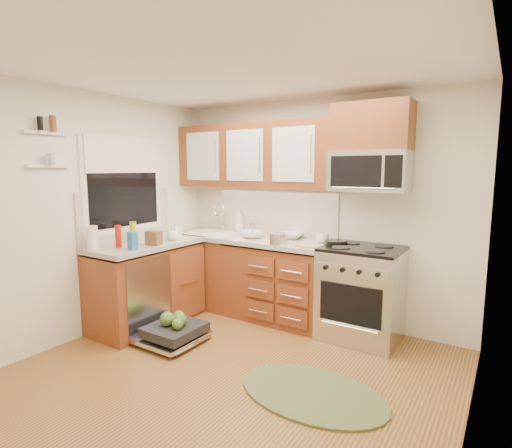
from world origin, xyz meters
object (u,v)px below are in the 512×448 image
Objects in this scene: upper_cabinets at (253,156)px; stock_pot at (278,239)px; cutting_board at (311,246)px; bowl_b at (252,234)px; microwave at (369,171)px; bowl_a at (291,236)px; skillet at (336,242)px; dishwasher at (172,333)px; rug at (312,393)px; cup at (322,238)px; range at (361,293)px; sink at (211,243)px; paper_towel_roll at (92,238)px.

stock_pot is (0.55, -0.35, -0.89)m from upper_cabinets.
cutting_board is 0.81m from bowl_b.
microwave is 2.79× the size of bowl_a.
skillet is at bearing -7.54° from upper_cabinets.
upper_cabinets is 7.90× the size of bowl_b.
stock_pot is at bearing 53.29° from dishwasher.
rug is 8.63× the size of cup.
range is 0.70m from cutting_board.
sink is at bearing -175.46° from cup.
paper_towel_roll is at bearing -174.27° from rug.
paper_towel_roll is at bearing -118.75° from upper_cabinets.
upper_cabinets is 2.16× the size of range.
cutting_board reaches higher than dishwasher.
microwave is 2.93× the size of bowl_b.
sink is 2.82× the size of skillet.
sink is (-1.93, -0.13, -0.90)m from microwave.
skillet is at bearing 41.79° from dishwasher.
sink is 0.89× the size of dishwasher.
dishwasher is at bearing -143.73° from range.
range is 1.95m from dishwasher.
paper_towel_roll is at bearing -138.99° from stock_pot.
range reaches higher than rug.
sink is at bearing 148.36° from rug.
skillet is 0.81× the size of bowl_a.
paper_towel_roll is at bearing -124.79° from bowl_b.
upper_cabinets is 2.00m from paper_towel_roll.
upper_cabinets reaches higher than bowl_a.
range is 1.02m from stock_pot.
stock_pot is at bearing -158.87° from microwave.
paper_towel_roll reaches higher than range.
stock_pot is at bearing -83.20° from bowl_a.
paper_towel_roll reaches higher than skillet.
rug is (1.96, -1.21, -0.79)m from sink.
rug is at bearing 5.73° from paper_towel_roll.
upper_cabinets reaches higher than stock_pot.
skillet reaches higher than rug.
upper_cabinets is at bearing 174.11° from range.
upper_cabinets is 1.73× the size of rug.
dishwasher is 1.58m from rug.
dishwasher is 1.90m from skillet.
cup is (0.82, 0.14, 0.01)m from bowl_b.
cup is at bearing 49.36° from dishwasher.
microwave is 3.82× the size of stock_pot.
stock_pot reaches higher than skillet.
range is at bearing -10.71° from bowl_a.
dishwasher is (-1.54, -1.13, -0.38)m from range.
range is at bearing 16.72° from cutting_board.
sink reaches higher than dishwasher.
bowl_b reaches higher than sink.
upper_cabinets is 2.70× the size of microwave.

